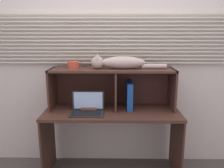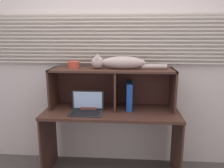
% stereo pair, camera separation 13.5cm
% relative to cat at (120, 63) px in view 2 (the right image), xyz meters
% --- Properties ---
extents(back_panel_with_blinds, '(4.40, 0.08, 2.50)m').
position_rel_cat_xyz_m(back_panel_with_blinds, '(-0.08, 0.22, 0.03)').
color(back_panel_with_blinds, beige).
rests_on(back_panel_with_blinds, ground).
extents(desk, '(1.41, 0.56, 0.73)m').
position_rel_cat_xyz_m(desk, '(-0.08, -0.10, -0.64)').
color(desk, '#45281F').
rests_on(desk, ground).
extents(hutch_shelf_unit, '(1.31, 0.34, 0.43)m').
position_rel_cat_xyz_m(hutch_shelf_unit, '(-0.07, 0.03, -0.19)').
color(hutch_shelf_unit, '#45281F').
rests_on(hutch_shelf_unit, desk).
extents(cat, '(0.78, 0.15, 0.16)m').
position_rel_cat_xyz_m(cat, '(0.00, 0.00, 0.00)').
color(cat, '#BAA29A').
rests_on(cat, hutch_shelf_unit).
extents(laptop, '(0.33, 0.22, 0.21)m').
position_rel_cat_xyz_m(laptop, '(-0.33, -0.17, -0.45)').
color(laptop, black).
rests_on(laptop, desk).
extents(binder_upright, '(0.06, 0.27, 0.29)m').
position_rel_cat_xyz_m(binder_upright, '(0.11, 0.00, -0.35)').
color(binder_upright, '#194497').
rests_on(binder_upright, desk).
extents(book_stack, '(0.16, 0.27, 0.04)m').
position_rel_cat_xyz_m(book_stack, '(-0.32, -0.00, -0.48)').
color(book_stack, tan).
rests_on(book_stack, desk).
extents(small_basket, '(0.12, 0.12, 0.08)m').
position_rel_cat_xyz_m(small_basket, '(-0.49, 0.00, -0.03)').
color(small_basket, '#C5452F').
rests_on(small_basket, hutch_shelf_unit).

